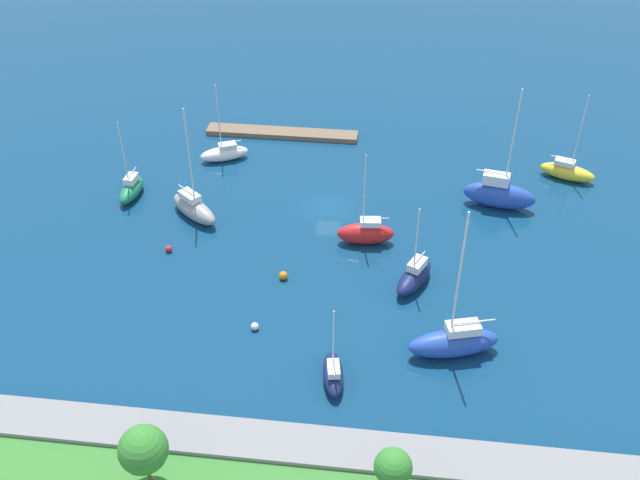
{
  "coord_description": "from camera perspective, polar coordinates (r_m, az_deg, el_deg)",
  "views": [
    {
      "loc": [
        -6.28,
        60.31,
        41.83
      ],
      "look_at": [
        0.0,
        7.41,
        1.5
      ],
      "focal_mm": 40.39,
      "sensor_mm": 36.0,
      "label": 1
    }
  ],
  "objects": [
    {
      "name": "water",
      "position": [
        73.67,
        0.68,
        2.52
      ],
      "size": [
        160.0,
        160.0,
        0.0
      ],
      "primitive_type": "plane",
      "color": "navy",
      "rests_on": "ground"
    },
    {
      "name": "pier_dock",
      "position": [
        86.76,
        -3.03,
        8.46
      ],
      "size": [
        18.02,
        2.26,
        0.58
      ],
      "primitive_type": "cube",
      "color": "brown",
      "rests_on": "ground"
    },
    {
      "name": "breakwater",
      "position": [
        51.56,
        -3.07,
        -16.02
      ],
      "size": [
        69.38,
        3.27,
        1.23
      ],
      "primitive_type": "cube",
      "color": "gray",
      "rests_on": "ground"
    },
    {
      "name": "park_tree_midwest",
      "position": [
        48.14,
        -13.83,
        -15.83
      ],
      "size": [
        3.19,
        3.19,
        4.92
      ],
      "color": "brown",
      "rests_on": "shoreline_park"
    },
    {
      "name": "park_tree_center",
      "position": [
        46.31,
        5.81,
        -17.48
      ],
      "size": [
        2.4,
        2.4,
        4.55
      ],
      "color": "brown",
      "rests_on": "shoreline_park"
    },
    {
      "name": "sailboat_blue_far_north",
      "position": [
        75.34,
        14.0,
        3.58
      ],
      "size": [
        7.5,
        3.41,
        13.13
      ],
      "rotation": [
        0.0,
        0.0,
        2.97
      ],
      "color": "#2347B2",
      "rests_on": "water"
    },
    {
      "name": "sailboat_navy_outer_mooring",
      "position": [
        64.04,
        7.47,
        -2.89
      ],
      "size": [
        4.08,
        5.68,
        8.41
      ],
      "rotation": [
        0.0,
        0.0,
        1.12
      ],
      "color": "#141E4C",
      "rests_on": "water"
    },
    {
      "name": "sailboat_white_off_beacon",
      "position": [
        82.08,
        -7.58,
        6.85
      ],
      "size": [
        5.7,
        3.9,
        9.19
      ],
      "rotation": [
        0.0,
        0.0,
        0.42
      ],
      "color": "white",
      "rests_on": "water"
    },
    {
      "name": "sailboat_red_far_south",
      "position": [
        68.42,
        3.64,
        0.57
      ],
      "size": [
        5.57,
        2.49,
        9.67
      ],
      "rotation": [
        0.0,
        0.0,
        0.11
      ],
      "color": "red",
      "rests_on": "water"
    },
    {
      "name": "sailboat_green_lone_south",
      "position": [
        77.48,
        -14.73,
        3.93
      ],
      "size": [
        2.09,
        4.94,
        8.86
      ],
      "rotation": [
        0.0,
        0.0,
        1.5
      ],
      "color": "#19724C",
      "rests_on": "water"
    },
    {
      "name": "sailboat_gray_lone_north",
      "position": [
        72.88,
        -9.97,
        2.53
      ],
      "size": [
        6.28,
        5.68,
        12.17
      ],
      "rotation": [
        0.0,
        0.0,
        2.45
      ],
      "color": "gray",
      "rests_on": "water"
    },
    {
      "name": "sailboat_yellow_mid_basin",
      "position": [
        82.37,
        19.0,
        5.18
      ],
      "size": [
        6.08,
        3.74,
        9.9
      ],
      "rotation": [
        0.0,
        0.0,
        2.8
      ],
      "color": "yellow",
      "rests_on": "water"
    },
    {
      "name": "sailboat_blue_by_breakwater",
      "position": [
        58.13,
        10.58,
        -7.9
      ],
      "size": [
        7.69,
        4.14,
        13.77
      ],
      "rotation": [
        0.0,
        0.0,
        0.27
      ],
      "color": "#2347B2",
      "rests_on": "water"
    },
    {
      "name": "sailboat_navy_inner_mooring",
      "position": [
        55.52,
        1.05,
        -10.53
      ],
      "size": [
        2.28,
        4.75,
        6.99
      ],
      "rotation": [
        0.0,
        0.0,
        4.88
      ],
      "color": "#141E4C",
      "rests_on": "water"
    },
    {
      "name": "mooring_buoy_red",
      "position": [
        69.17,
        -11.91,
        -0.69
      ],
      "size": [
        0.63,
        0.63,
        0.63
      ],
      "primitive_type": "sphere",
      "color": "red",
      "rests_on": "water"
    },
    {
      "name": "mooring_buoy_white",
      "position": [
        59.99,
        -5.19,
        -6.83
      ],
      "size": [
        0.67,
        0.67,
        0.67
      ],
      "primitive_type": "sphere",
      "color": "white",
      "rests_on": "water"
    },
    {
      "name": "mooring_buoy_orange",
      "position": [
        64.61,
        -2.93,
        -2.83
      ],
      "size": [
        0.78,
        0.78,
        0.78
      ],
      "primitive_type": "sphere",
      "color": "orange",
      "rests_on": "water"
    }
  ]
}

